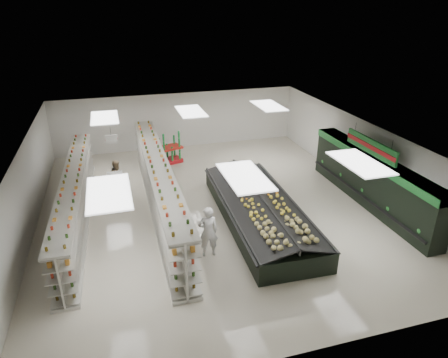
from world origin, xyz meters
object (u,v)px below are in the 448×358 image
object	(u,v)px
soda_endcap	(169,149)
shopper_background	(118,176)
gondola_left	(76,200)
produce_island	(259,209)
shopper_main	(208,232)
gondola_center	(159,187)

from	to	relation	value
soda_endcap	shopper_background	size ratio (longest dim) A/B	1.06
gondola_left	produce_island	bearing A→B (deg)	-15.09
shopper_main	shopper_background	xyz separation A→B (m)	(-2.73, 6.01, -0.17)
gondola_center	shopper_background	xyz separation A→B (m)	(-1.60, 2.16, -0.21)
soda_endcap	shopper_background	bearing A→B (deg)	-134.38
gondola_center	produce_island	bearing A→B (deg)	-29.94
gondola_center	produce_island	distance (m)	4.24
gondola_left	shopper_main	distance (m)	5.82
shopper_main	gondola_left	bearing A→B (deg)	-39.45
shopper_background	gondola_left	bearing A→B (deg)	164.04
produce_island	gondola_left	bearing A→B (deg)	163.25
shopper_main	shopper_background	distance (m)	6.60
gondola_center	shopper_background	bearing A→B (deg)	126.67
produce_island	gondola_center	bearing A→B (deg)	149.81
shopper_background	shopper_main	bearing A→B (deg)	-134.28
gondola_center	produce_island	xyz separation A→B (m)	(3.64, -2.12, -0.44)
soda_endcap	shopper_main	xyz separation A→B (m)	(-0.09, -8.89, 0.15)
soda_endcap	shopper_main	world-z (taller)	shopper_main
gondola_left	shopper_background	size ratio (longest dim) A/B	7.13
soda_endcap	gondola_center	bearing A→B (deg)	-103.59
produce_island	soda_endcap	distance (m)	7.56
gondola_center	gondola_left	bearing A→B (deg)	-179.09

